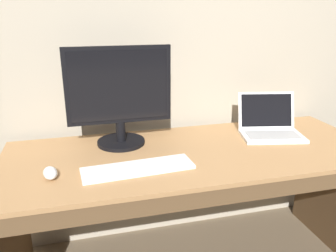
# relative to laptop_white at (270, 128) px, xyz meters

# --- Properties ---
(desk) EXTENTS (1.84, 0.72, 0.72)m
(desk) POSITION_rel_laptop_white_xyz_m (-0.47, -0.11, -0.28)
(desk) COLOR #A87A4C
(desk) RESTS_ON ground
(laptop_white) EXTENTS (0.37, 0.33, 0.22)m
(laptop_white) POSITION_rel_laptop_white_xyz_m (0.00, 0.00, 0.00)
(laptop_white) COLOR white
(laptop_white) RESTS_ON desk
(external_monitor) EXTENTS (0.52, 0.24, 0.50)m
(external_monitor) POSITION_rel_laptop_white_xyz_m (-0.81, 0.07, 0.21)
(external_monitor) COLOR black
(external_monitor) RESTS_ON desk
(wired_keyboard) EXTENTS (0.49, 0.17, 0.02)m
(wired_keyboard) POSITION_rel_laptop_white_xyz_m (-0.78, -0.24, -0.03)
(wired_keyboard) COLOR white
(wired_keyboard) RESTS_ON desk
(computer_mouse) EXTENTS (0.07, 0.11, 0.04)m
(computer_mouse) POSITION_rel_laptop_white_xyz_m (-1.14, -0.22, -0.02)
(computer_mouse) COLOR white
(computer_mouse) RESTS_ON desk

